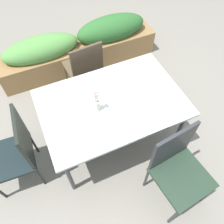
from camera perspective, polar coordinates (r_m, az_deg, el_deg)
The scene contains 7 objects.
ground_plane at distance 3.10m, azimuth 0.13°, elevation -4.74°, with size 12.00×12.00×0.00m, color gray.
dining_table at distance 2.44m, azimuth 0.00°, elevation 1.78°, with size 1.50×1.00×0.78m.
chair_end_left at distance 2.56m, azimuth -22.65°, elevation -8.82°, with size 0.50×0.50×0.99m.
chair_far_side at distance 3.09m, azimuth -6.84°, elevation 11.06°, with size 0.47×0.47×0.96m.
chair_near_right at distance 2.36m, azimuth 16.03°, elevation -12.89°, with size 0.54×0.54×1.00m.
flower_vase at distance 2.25m, azimuth -3.82°, elevation 2.33°, with size 0.06×0.07×0.27m.
planter_box at distance 3.75m, azimuth -8.14°, elevation 15.55°, with size 2.47×0.47×0.71m.
Camera 1 is at (-0.65, -1.43, 2.67)m, focal length 36.89 mm.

